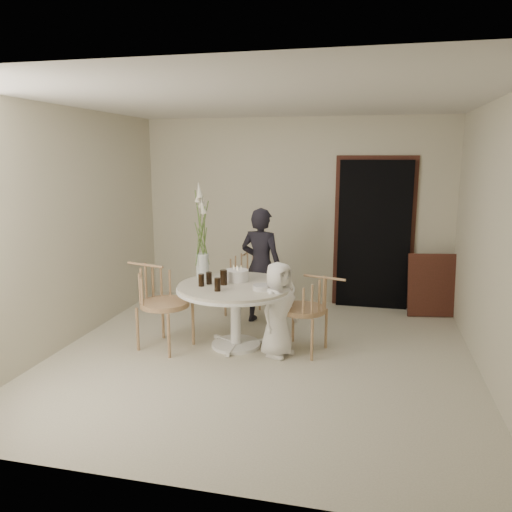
% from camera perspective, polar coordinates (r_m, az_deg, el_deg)
% --- Properties ---
extents(ground, '(4.50, 4.50, 0.00)m').
position_cam_1_polar(ground, '(5.54, 0.57, -11.47)').
color(ground, beige).
rests_on(ground, ground).
extents(room_shell, '(4.50, 4.50, 4.50)m').
position_cam_1_polar(room_shell, '(5.14, 0.60, 5.42)').
color(room_shell, silver).
rests_on(room_shell, ground).
extents(doorway, '(1.00, 0.10, 2.10)m').
position_cam_1_polar(doorway, '(7.26, 13.31, 2.33)').
color(doorway, black).
rests_on(doorway, ground).
extents(door_trim, '(1.12, 0.03, 2.22)m').
position_cam_1_polar(door_trim, '(7.29, 13.34, 2.84)').
color(door_trim, '#51241B').
rests_on(door_trim, ground).
extents(table, '(1.33, 1.33, 0.73)m').
position_cam_1_polar(table, '(5.65, -2.34, -4.42)').
color(table, white).
rests_on(table, ground).
extents(picture_frame, '(0.67, 0.30, 0.85)m').
position_cam_1_polar(picture_frame, '(7.20, 19.47, -3.17)').
color(picture_frame, '#51241B').
rests_on(picture_frame, ground).
extents(chair_far, '(0.48, 0.52, 0.83)m').
position_cam_1_polar(chair_far, '(6.98, -1.24, -1.99)').
color(chair_far, tan).
rests_on(chair_far, ground).
extents(chair_right, '(0.61, 0.59, 0.90)m').
position_cam_1_polar(chair_right, '(5.50, 6.55, -5.31)').
color(chair_right, tan).
rests_on(chair_right, ground).
extents(chair_left, '(0.66, 0.63, 0.96)m').
position_cam_1_polar(chair_left, '(5.78, -11.45, -4.21)').
color(chair_left, tan).
rests_on(chair_left, ground).
extents(girl, '(0.61, 0.46, 1.51)m').
position_cam_1_polar(girl, '(6.45, 0.57, -1.14)').
color(girl, black).
rests_on(girl, ground).
extents(boy, '(0.53, 0.61, 1.05)m').
position_cam_1_polar(boy, '(5.43, 2.57, -6.11)').
color(boy, white).
rests_on(boy, ground).
extents(birthday_cake, '(0.27, 0.27, 0.18)m').
position_cam_1_polar(birthday_cake, '(5.78, -2.20, -2.22)').
color(birthday_cake, white).
rests_on(birthday_cake, table).
extents(cola_tumbler_a, '(0.06, 0.06, 0.14)m').
position_cam_1_polar(cola_tumbler_a, '(5.66, -5.40, -2.52)').
color(cola_tumbler_a, black).
rests_on(cola_tumbler_a, table).
extents(cola_tumbler_b, '(0.08, 0.08, 0.14)m').
position_cam_1_polar(cola_tumbler_b, '(5.36, -4.43, -3.27)').
color(cola_tumbler_b, black).
rests_on(cola_tumbler_b, table).
extents(cola_tumbler_c, '(0.09, 0.09, 0.14)m').
position_cam_1_polar(cola_tumbler_c, '(5.57, -6.28, -2.75)').
color(cola_tumbler_c, black).
rests_on(cola_tumbler_c, table).
extents(cola_tumbler_d, '(0.09, 0.09, 0.17)m').
position_cam_1_polar(cola_tumbler_d, '(5.61, -3.72, -2.46)').
color(cola_tumbler_d, black).
rests_on(cola_tumbler_d, table).
extents(plate_stack, '(0.27, 0.27, 0.05)m').
position_cam_1_polar(plate_stack, '(5.40, 0.70, -3.62)').
color(plate_stack, silver).
rests_on(plate_stack, table).
extents(flower_vase, '(0.15, 0.15, 1.13)m').
position_cam_1_polar(flower_vase, '(5.91, -6.20, 2.03)').
color(flower_vase, silver).
rests_on(flower_vase, table).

